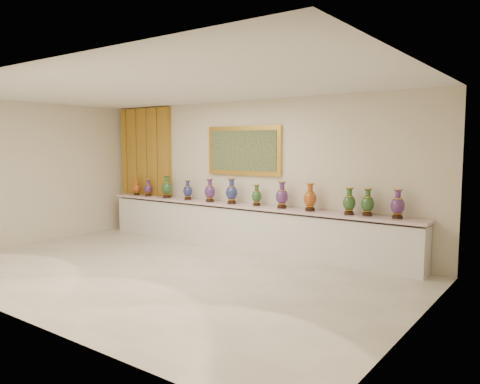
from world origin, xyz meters
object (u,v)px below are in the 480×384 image
Objects in this scene: counter at (243,227)px; vase_2 at (167,188)px; vase_0 at (136,188)px; vase_1 at (148,188)px.

vase_2 is (-2.11, -0.05, 0.70)m from counter.
counter is 2.22m from vase_2.
vase_0 is at bearing -179.79° from vase_2.
counter is 18.24× the size of vase_1.
vase_1 is (0.38, 0.02, 0.00)m from vase_0.
vase_1 is at bearing 2.72° from vase_0.
vase_0 is 0.99× the size of vase_1.
vase_1 is 0.64m from vase_2.
vase_1 is 0.77× the size of vase_2.
vase_1 is at bearing 178.70° from vase_2.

